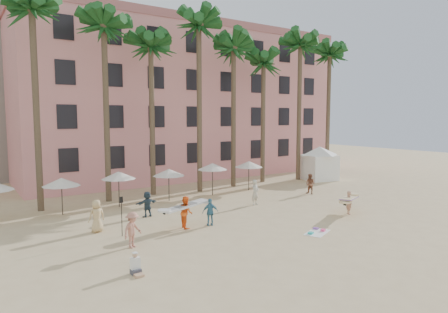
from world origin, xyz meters
The scene contains 11 objects.
ground centered at (0.00, 0.00, 0.00)m, with size 120.00×120.00×0.00m, color #D1B789.
pink_hotel centered at (7.00, 26.00, 8.00)m, with size 35.00×14.00×16.00m, color pink.
palm_row centered at (0.51, 15.00, 12.97)m, with size 44.40×5.40×16.30m.
umbrella_row centered at (-3.00, 12.50, 2.33)m, with size 22.50×2.70×2.73m.
cabana centered at (16.74, 13.16, 2.07)m, with size 5.38×5.38×3.50m.
beach_towel centered at (2.17, -0.08, 0.03)m, with size 2.05×1.62×0.14m.
carrier_yellow centered at (7.21, 1.70, 0.92)m, with size 2.99×2.07×1.60m.
carrier_white centered at (-3.61, 4.95, 1.01)m, with size 3.32×1.44×1.91m.
beachgoers centered at (-2.48, 6.45, 0.89)m, with size 19.39×6.38×1.90m.
paddle centered at (-7.35, 5.47, 1.41)m, with size 0.18×0.04×2.23m.
seated_man centered at (-8.74, -0.06, 0.32)m, with size 0.41×0.71×0.92m.
Camera 1 is at (-14.76, -15.59, 6.62)m, focal length 32.00 mm.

